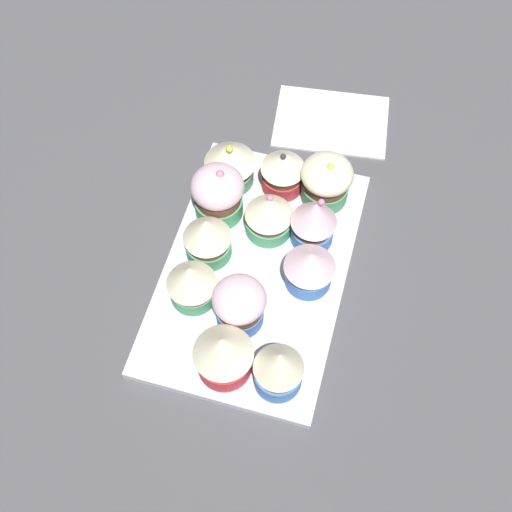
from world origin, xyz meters
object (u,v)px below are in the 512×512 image
object	(u,v)px
cupcake_0	(230,162)
cupcake_1	(218,193)
cupcake_8	(326,180)
cupcake_11	(279,368)
cupcake_3	(191,282)
cupcake_5	(270,215)
cupcake_7	(223,353)
cupcake_10	(309,268)
cupcake_6	(242,305)
baking_tray	(256,270)
napkin	(331,121)
cupcake_4	(280,169)
cupcake_9	(314,221)
cupcake_2	(207,237)

from	to	relation	value
cupcake_0	cupcake_1	bearing A→B (deg)	-0.21
cupcake_8	cupcake_11	size ratio (longest dim) A/B	0.88
cupcake_3	cupcake_5	world-z (taller)	same
cupcake_11	cupcake_7	bearing A→B (deg)	-89.99
cupcake_5	cupcake_10	distance (cm)	8.72
cupcake_6	cupcake_8	xyz separation A→B (cm)	(-19.47, 5.36, -0.16)
baking_tray	cupcake_1	size ratio (longest dim) A/B	4.24
cupcake_0	cupcake_6	xyz separation A→B (cm)	(18.82, 7.02, -0.11)
baking_tray	cupcake_10	bearing A→B (deg)	88.89
cupcake_3	napkin	world-z (taller)	cupcake_3
baking_tray	cupcake_4	xyz separation A→B (cm)	(-12.69, -0.42, 4.04)
cupcake_1	cupcake_6	distance (cm)	15.35
cupcake_7	napkin	xyz separation A→B (cm)	(-39.08, 3.83, -5.15)
cupcake_9	cupcake_10	size ratio (longest dim) A/B	1.22
cupcake_0	cupcake_5	distance (cm)	9.15
cupcake_7	cupcake_10	bearing A→B (deg)	153.24
baking_tray	cupcake_5	xyz separation A→B (cm)	(-5.86, 0.15, 3.92)
cupcake_0	cupcake_2	distance (cm)	11.30
cupcake_5	cupcake_9	distance (cm)	5.45
cupcake_7	cupcake_11	size ratio (longest dim) A/B	0.99
cupcake_11	cupcake_9	bearing A→B (deg)	-178.17
cupcake_8	cupcake_7	bearing A→B (deg)	-12.54
napkin	cupcake_9	bearing A→B (deg)	5.04
baking_tray	cupcake_9	bearing A→B (deg)	136.90
cupcake_4	cupcake_11	world-z (taller)	cupcake_11
cupcake_1	cupcake_2	world-z (taller)	cupcake_1
cupcake_7	baking_tray	bearing A→B (deg)	179.79
cupcake_4	cupcake_6	xyz separation A→B (cm)	(19.64, 0.71, 0.29)
cupcake_3	cupcake_10	xyz separation A→B (cm)	(-5.46, 12.64, -0.09)
baking_tray	cupcake_0	world-z (taller)	cupcake_0
cupcake_0	cupcake_5	size ratio (longest dim) A/B	1.10
cupcake_4	napkin	bearing A→B (deg)	162.46
cupcake_9	cupcake_11	distance (cm)	19.03
cupcake_2	cupcake_4	world-z (taller)	cupcake_2
cupcake_8	cupcake_11	distance (cm)	25.63
cupcake_0	baking_tray	bearing A→B (deg)	29.56
cupcake_10	cupcake_7	bearing A→B (deg)	-26.76
baking_tray	cupcake_5	bearing A→B (deg)	178.56
cupcake_6	cupcake_9	distance (cm)	13.91
baking_tray	cupcake_4	size ratio (longest dim) A/B	4.94
cupcake_6	cupcake_8	bearing A→B (deg)	164.60
cupcake_6	cupcake_0	bearing A→B (deg)	-159.54
cupcake_4	cupcake_7	size ratio (longest dim) A/B	0.86
napkin	cupcake_4	bearing A→B (deg)	-17.54
cupcake_7	cupcake_11	distance (cm)	6.21
cupcake_0	cupcake_9	xyz separation A→B (cm)	(5.94, 12.28, 0.21)
cupcake_4	cupcake_5	world-z (taller)	same
cupcake_2	cupcake_10	bearing A→B (deg)	86.79
cupcake_2	cupcake_4	xyz separation A→B (cm)	(-12.10, 5.78, -0.23)
cupcake_0	cupcake_3	xyz separation A→B (cm)	(17.45, 0.58, -0.29)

